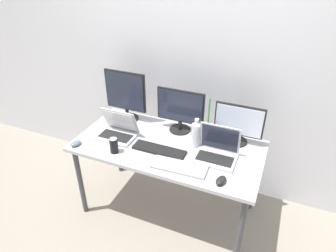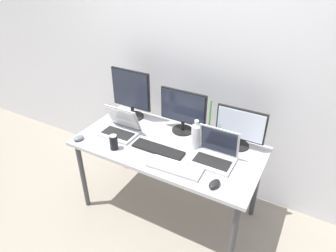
# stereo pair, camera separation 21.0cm
# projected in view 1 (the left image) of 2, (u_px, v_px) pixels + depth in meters

# --- Properties ---
(ground_plane) EXTENTS (16.00, 16.00, 0.00)m
(ground_plane) POSITION_uv_depth(u_px,v_px,m) (168.00, 209.00, 2.84)
(ground_plane) COLOR gray
(wall_back) EXTENTS (7.00, 0.08, 2.60)m
(wall_back) POSITION_uv_depth(u_px,v_px,m) (194.00, 57.00, 2.63)
(wall_back) COLOR silver
(wall_back) RESTS_ON ground
(work_desk) EXTENTS (1.53, 0.76, 0.74)m
(work_desk) POSITION_uv_depth(u_px,v_px,m) (168.00, 151.00, 2.49)
(work_desk) COLOR #424247
(work_desk) RESTS_ON ground
(monitor_left) EXTENTS (0.39, 0.21, 0.47)m
(monitor_left) POSITION_uv_depth(u_px,v_px,m) (126.00, 95.00, 2.69)
(monitor_left) COLOR black
(monitor_left) RESTS_ON work_desk
(monitor_center) EXTENTS (0.42, 0.19, 0.39)m
(monitor_center) POSITION_uv_depth(u_px,v_px,m) (180.00, 110.00, 2.54)
(monitor_center) COLOR black
(monitor_center) RESTS_ON work_desk
(monitor_right) EXTENTS (0.40, 0.18, 0.34)m
(monitor_right) POSITION_uv_depth(u_px,v_px,m) (239.00, 124.00, 2.40)
(monitor_right) COLOR black
(monitor_right) RESTS_ON work_desk
(laptop_silver) EXTENTS (0.32, 0.24, 0.24)m
(laptop_silver) POSITION_uv_depth(u_px,v_px,m) (118.00, 130.00, 2.55)
(laptop_silver) COLOR silver
(laptop_silver) RESTS_ON work_desk
(laptop_secondary) EXTENTS (0.31, 0.24, 0.26)m
(laptop_secondary) POSITION_uv_depth(u_px,v_px,m) (217.00, 151.00, 2.29)
(laptop_secondary) COLOR silver
(laptop_secondary) RESTS_ON work_desk
(keyboard_main) EXTENTS (0.43, 0.12, 0.02)m
(keyboard_main) POSITION_uv_depth(u_px,v_px,m) (159.00, 150.00, 2.38)
(keyboard_main) COLOR black
(keyboard_main) RESTS_ON work_desk
(keyboard_aux) EXTENTS (0.42, 0.17, 0.02)m
(keyboard_aux) POSITION_uv_depth(u_px,v_px,m) (179.00, 167.00, 2.20)
(keyboard_aux) COLOR #B2B2B7
(keyboard_aux) RESTS_ON work_desk
(mouse_by_keyboard) EXTENTS (0.09, 0.11, 0.04)m
(mouse_by_keyboard) POSITION_uv_depth(u_px,v_px,m) (76.00, 143.00, 2.44)
(mouse_by_keyboard) COLOR slate
(mouse_by_keyboard) RESTS_ON work_desk
(mouse_by_laptop) EXTENTS (0.08, 0.12, 0.04)m
(mouse_by_laptop) POSITION_uv_depth(u_px,v_px,m) (221.00, 180.00, 2.06)
(mouse_by_laptop) COLOR black
(mouse_by_laptop) RESTS_ON work_desk
(water_bottle) EXTENTS (0.07, 0.07, 0.26)m
(water_bottle) POSITION_uv_depth(u_px,v_px,m) (196.00, 134.00, 2.38)
(water_bottle) COLOR silver
(water_bottle) RESTS_ON work_desk
(soda_can_near_keyboard) EXTENTS (0.07, 0.07, 0.13)m
(soda_can_near_keyboard) POSITION_uv_depth(u_px,v_px,m) (114.00, 145.00, 2.34)
(soda_can_near_keyboard) COLOR black
(soda_can_near_keyboard) RESTS_ON work_desk
(bamboo_vase) EXTENTS (0.07, 0.07, 0.39)m
(bamboo_vase) POSITION_uv_depth(u_px,v_px,m) (207.00, 132.00, 2.48)
(bamboo_vase) COLOR #B2D1B7
(bamboo_vase) RESTS_ON work_desk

